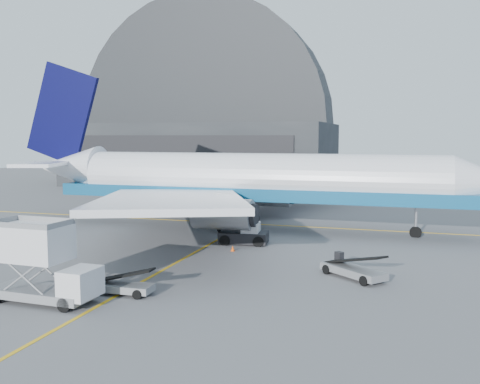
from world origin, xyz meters
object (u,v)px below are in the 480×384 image
(pushback_tug, at_px, (245,235))
(airliner, at_px, (239,180))
(catering_truck, at_px, (40,263))
(belt_loader_a, at_px, (118,285))
(belt_loader_b, at_px, (353,269))

(pushback_tug, bearing_deg, airliner, 104.92)
(catering_truck, height_order, pushback_tug, catering_truck)
(catering_truck, xyz_separation_m, belt_loader_a, (3.47, 2.72, -1.76))
(pushback_tug, xyz_separation_m, belt_loader_a, (-3.03, -17.02, -0.22))
(airliner, relative_size, pushback_tug, 11.49)
(belt_loader_a, bearing_deg, catering_truck, -144.44)
(pushback_tug, relative_size, belt_loader_a, 1.00)
(airliner, height_order, catering_truck, airliner)
(airliner, height_order, belt_loader_a, airliner)
(airliner, distance_m, belt_loader_a, 25.13)
(pushback_tug, xyz_separation_m, belt_loader_b, (10.33, -9.01, -0.13))
(airliner, relative_size, belt_loader_b, 10.79)
(airliner, bearing_deg, catering_truck, -97.33)
(belt_loader_a, xyz_separation_m, belt_loader_b, (13.36, 8.01, 0.08))
(belt_loader_a, bearing_deg, pushback_tug, 77.42)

